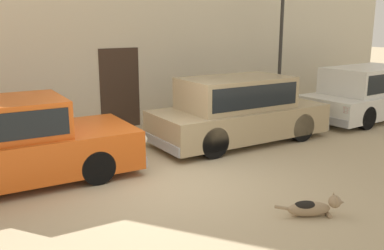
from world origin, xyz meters
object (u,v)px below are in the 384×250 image
parked_sedan_third (368,92)px  stray_dog_spotted (313,207)px  parked_sedan_second (238,109)px  street_lamp (281,33)px  parked_sedan_nearest (7,143)px

parked_sedan_third → stray_dog_spotted: bearing=-152.7°
parked_sedan_second → street_lamp: 3.67m
stray_dog_spotted → parked_sedan_third: bearing=58.0°
parked_sedan_third → street_lamp: 3.05m
parked_sedan_nearest → parked_sedan_third: parked_sedan_third is taller
parked_sedan_nearest → parked_sedan_third: bearing=2.1°
stray_dog_spotted → street_lamp: bearing=78.3°
parked_sedan_third → stray_dog_spotted: 7.41m
parked_sedan_third → stray_dog_spotted: (-6.40, -3.67, -0.64)m
parked_sedan_nearest → parked_sedan_second: size_ratio=1.05×
parked_sedan_second → parked_sedan_third: (4.79, -0.08, -0.01)m
street_lamp → stray_dog_spotted: bearing=-129.9°
parked_sedan_third → parked_sedan_nearest: bearing=176.7°
stray_dog_spotted → street_lamp: (4.48, 5.36, 2.28)m
parked_sedan_second → street_lamp: street_lamp is taller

